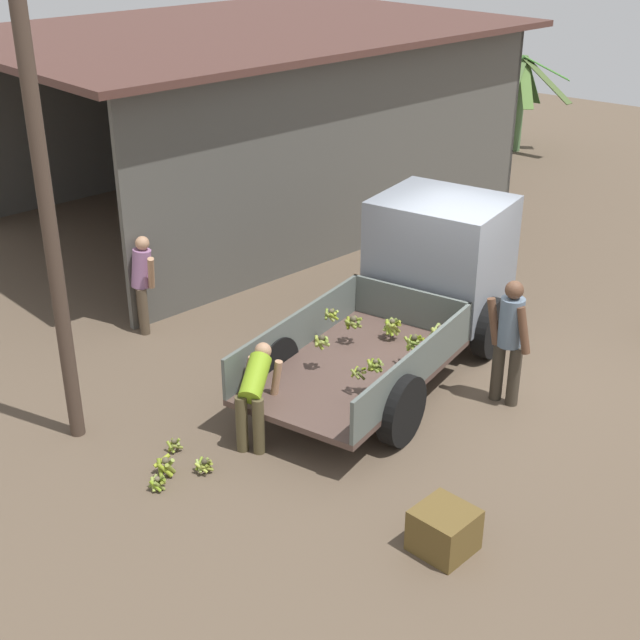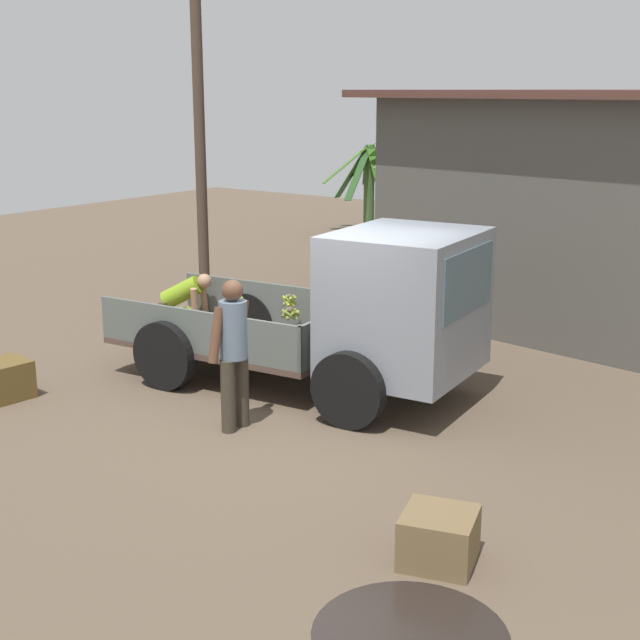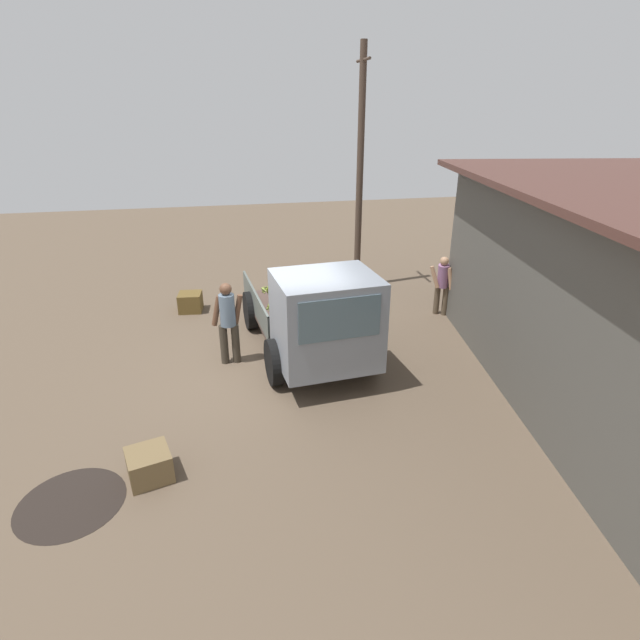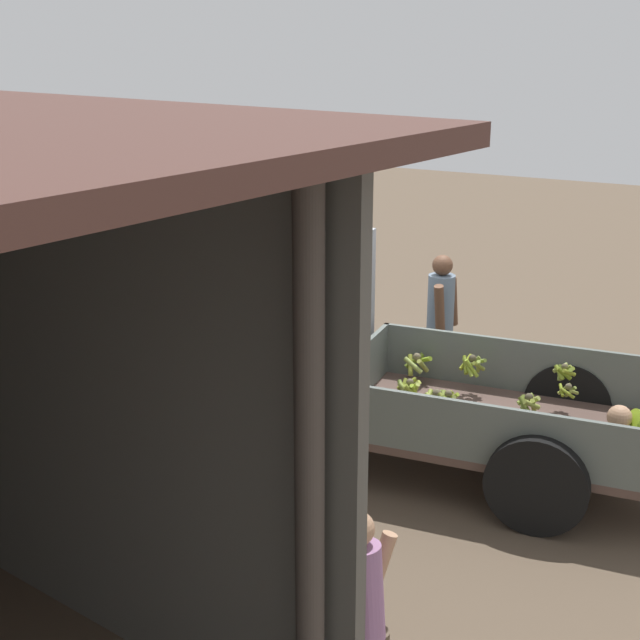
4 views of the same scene
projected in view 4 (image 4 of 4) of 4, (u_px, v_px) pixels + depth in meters
ground at (363, 416)px, 10.06m from camera, size 36.00×36.00×0.00m
mud_patch_0 at (275, 305)px, 14.14m from camera, size 1.41×1.41×0.01m
cargo_truck at (315, 340)px, 9.15m from camera, size 4.92×2.45×2.14m
person_foreground_visitor at (441, 320)px, 10.31m from camera, size 0.31×0.66×1.73m
person_bystander_near_shed at (359, 618)px, 5.24m from camera, size 0.48×0.58×1.53m
wooden_crate_1 at (258, 312)px, 13.08m from camera, size 0.72×0.72×0.43m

